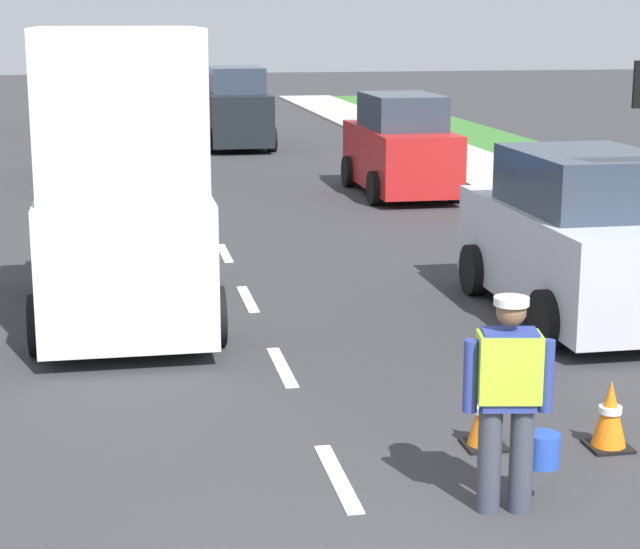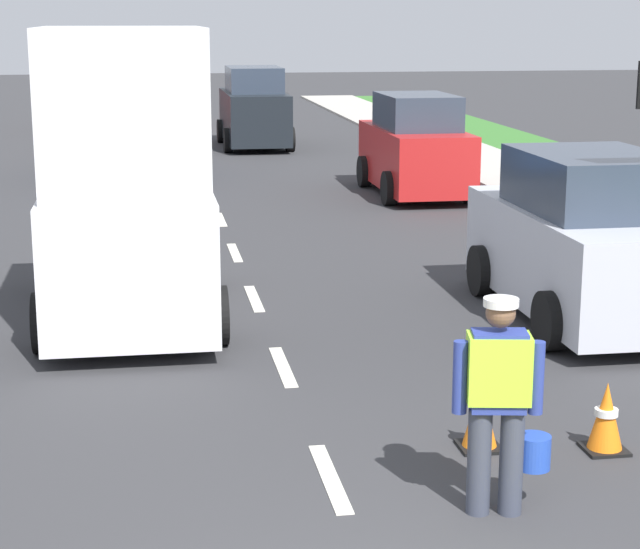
% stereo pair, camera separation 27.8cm
% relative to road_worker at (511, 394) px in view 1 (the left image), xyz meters
% --- Properties ---
extents(ground_plane, '(96.00, 96.00, 0.00)m').
position_rel_road_worker_xyz_m(ground_plane, '(-1.14, 19.13, -0.93)').
color(ground_plane, '#333335').
extents(lane_center_line, '(0.14, 46.40, 0.01)m').
position_rel_road_worker_xyz_m(lane_center_line, '(-1.14, 23.33, -0.93)').
color(lane_center_line, silver).
rests_on(lane_center_line, ground).
extents(road_worker, '(0.77, 0.36, 1.67)m').
position_rel_road_worker_xyz_m(road_worker, '(0.00, 0.00, 0.00)').
color(road_worker, '#383D4C').
rests_on(road_worker, ground).
extents(traffic_cone_near, '(0.36, 0.36, 0.62)m').
position_rel_road_worker_xyz_m(traffic_cone_near, '(1.30, 1.04, -0.63)').
color(traffic_cone_near, black).
rests_on(traffic_cone_near, ground).
extents(traffic_cone_far, '(0.36, 0.36, 0.59)m').
position_rel_road_worker_xyz_m(traffic_cone_far, '(0.25, 1.26, -0.64)').
color(traffic_cone_far, black).
rests_on(traffic_cone_far, ground).
extents(delivery_truck, '(2.16, 4.60, 3.54)m').
position_rel_road_worker_xyz_m(delivery_truck, '(-2.72, 6.01, 0.68)').
color(delivery_truck, silver).
rests_on(delivery_truck, ground).
extents(car_parked_curbside, '(2.06, 4.15, 2.06)m').
position_rel_road_worker_xyz_m(car_parked_curbside, '(2.81, 5.23, 0.03)').
color(car_parked_curbside, silver).
rests_on(car_parked_curbside, ground).
extents(car_oncoming_third, '(2.06, 3.88, 2.19)m').
position_rel_road_worker_xyz_m(car_oncoming_third, '(-2.84, 31.12, 0.08)').
color(car_oncoming_third, red).
rests_on(car_oncoming_third, ground).
extents(car_oncoming_second, '(1.94, 3.83, 2.23)m').
position_rel_road_worker_xyz_m(car_oncoming_second, '(-2.89, 18.97, 0.10)').
color(car_oncoming_second, '#1E4799').
rests_on(car_oncoming_second, ground).
extents(car_outgoing_far, '(1.93, 4.17, 2.26)m').
position_rel_road_worker_xyz_m(car_outgoing_far, '(0.70, 24.46, 0.12)').
color(car_outgoing_far, black).
rests_on(car_outgoing_far, ground).
extents(car_parked_far, '(1.86, 4.01, 2.09)m').
position_rel_road_worker_xyz_m(car_parked_far, '(3.10, 15.15, 0.04)').
color(car_parked_far, red).
rests_on(car_parked_far, ground).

